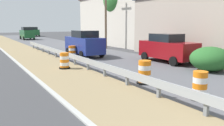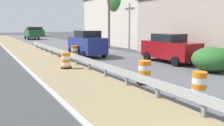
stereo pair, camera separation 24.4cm
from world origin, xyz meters
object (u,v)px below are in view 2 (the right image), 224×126
traffic_barrel_nearest (199,87)px  traffic_barrel_mid (66,61)px  car_mid_far_lane (38,32)px  car_trailing_near_lane (170,48)px  traffic_barrel_close (145,73)px  car_lead_near_lane (87,43)px  traffic_barrel_far (75,52)px  car_lead_far_lane (32,33)px  utility_pole_mid (109,14)px

traffic_barrel_nearest → traffic_barrel_mid: bearing=104.7°
car_mid_far_lane → car_trailing_near_lane: bearing=1.0°
traffic_barrel_close → traffic_barrel_mid: traffic_barrel_close is taller
traffic_barrel_nearest → car_lead_near_lane: (1.18, 12.68, 0.62)m
traffic_barrel_far → car_lead_far_lane: size_ratio=0.24×
traffic_barrel_close → car_lead_far_lane: 34.82m
traffic_barrel_far → car_mid_far_lane: bearing=82.4°
traffic_barrel_nearest → traffic_barrel_far: (0.00, 12.48, -0.04)m
car_lead_far_lane → car_mid_far_lane: (3.37, 10.33, -0.06)m
traffic_barrel_close → car_trailing_near_lane: bearing=37.0°
traffic_barrel_close → car_lead_near_lane: 9.95m
car_lead_near_lane → traffic_barrel_mid: bearing=142.1°
car_lead_near_lane → car_lead_far_lane: car_lead_far_lane is taller
car_trailing_near_lane → car_mid_far_lane: 41.10m
car_trailing_near_lane → traffic_barrel_nearest: bearing=-38.1°
traffic_barrel_nearest → car_mid_far_lane: size_ratio=0.24×
car_trailing_near_lane → car_mid_far_lane: size_ratio=1.01×
traffic_barrel_nearest → traffic_barrel_close: traffic_barrel_close is taller
traffic_barrel_nearest → utility_pole_mid: (5.80, 17.14, 3.37)m
traffic_barrel_nearest → car_lead_far_lane: car_lead_far_lane is taller
traffic_barrel_close → car_trailing_near_lane: car_trailing_near_lane is taller
traffic_barrel_mid → traffic_barrel_far: size_ratio=1.02×
traffic_barrel_mid → traffic_barrel_nearest: bearing=-75.3°
traffic_barrel_mid → utility_pole_mid: 12.42m
traffic_barrel_mid → car_lead_far_lane: bearing=83.1°
traffic_barrel_far → car_mid_far_lane: 35.80m
traffic_barrel_nearest → utility_pole_mid: size_ratio=0.14×
traffic_barrel_mid → utility_pole_mid: size_ratio=0.13×
car_lead_far_lane → utility_pole_mid: bearing=-169.2°
traffic_barrel_far → car_mid_far_lane: (4.76, 35.48, 0.60)m
traffic_barrel_close → utility_pole_mid: (6.04, 14.29, 3.36)m
traffic_barrel_nearest → car_lead_near_lane: car_lead_near_lane is taller
car_lead_far_lane → car_lead_near_lane: bearing=178.2°
car_lead_near_lane → car_lead_far_lane: bearing=-1.4°
car_lead_near_lane → car_mid_far_lane: car_lead_near_lane is taller
traffic_barrel_close → utility_pole_mid: 15.87m
traffic_barrel_mid → car_lead_far_lane: car_lead_far_lane is taller
traffic_barrel_far → car_lead_near_lane: bearing=9.7°
traffic_barrel_close → car_lead_near_lane: size_ratio=0.25×
traffic_barrel_nearest → utility_pole_mid: bearing=71.3°
car_lead_near_lane → car_trailing_near_lane: car_lead_near_lane is taller
traffic_barrel_nearest → car_mid_far_lane: bearing=84.3°
traffic_barrel_nearest → car_lead_far_lane: size_ratio=0.26×
car_trailing_near_lane → car_lead_far_lane: 31.00m
traffic_barrel_mid → car_mid_far_lane: (6.93, 39.72, 0.59)m
car_lead_far_lane → car_mid_far_lane: bearing=-19.4°
traffic_barrel_far → car_lead_near_lane: 1.36m
traffic_barrel_close → traffic_barrel_mid: bearing=109.7°
car_lead_near_lane → car_mid_far_lane: (3.58, 35.27, -0.05)m
traffic_barrel_nearest → utility_pole_mid: 18.40m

